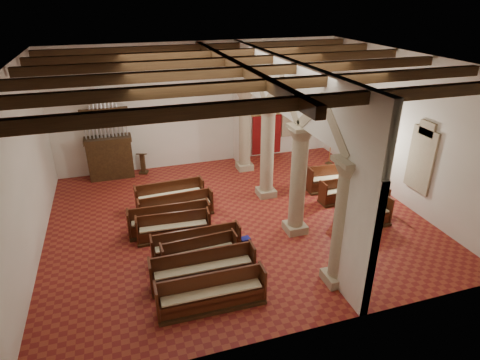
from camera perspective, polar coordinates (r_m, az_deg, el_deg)
name	(u,v)px	position (r m, az deg, el deg)	size (l,w,h in m)	color
floor	(237,218)	(15.74, -0.49, -5.49)	(14.00, 14.00, 0.00)	maroon
ceiling	(236,60)	(13.68, -0.59, 16.64)	(14.00, 14.00, 0.00)	black
wall_back	(200,105)	(19.99, -5.67, 10.53)	(14.00, 0.02, 6.00)	white
wall_front	(313,234)	(9.45, 10.29, -7.54)	(14.00, 0.02, 6.00)	white
wall_left	(22,170)	(14.22, -28.61, 1.23)	(0.02, 12.00, 6.00)	white
wall_right	(401,128)	(17.68, 21.87, 6.85)	(0.02, 12.00, 6.00)	white
ceiling_beams	(236,66)	(13.71, -0.59, 15.90)	(13.80, 11.80, 0.30)	#402B14
arcade	(283,127)	(14.85, 6.17, 7.53)	(0.90, 11.90, 6.00)	tan
window_right_a	(422,160)	(16.87, 24.45, 2.62)	(0.03, 1.00, 2.20)	#357963
window_right_b	(363,129)	(19.80, 17.07, 6.97)	(0.03, 1.00, 2.20)	#357963
window_back	(293,113)	(21.73, 7.59, 9.44)	(1.00, 0.03, 2.20)	#357963
pipe_organ	(109,150)	(19.62, -18.11, 4.08)	(2.10, 0.85, 4.40)	#402B14
lectern	(143,164)	(19.95, -13.63, 2.17)	(0.53, 0.56, 1.11)	#381F11
dossal_curtain	(267,135)	(21.41, 3.83, 6.47)	(1.80, 0.07, 2.17)	maroon
processional_banner	(330,148)	(20.88, 12.73, 4.45)	(0.61, 0.78, 2.75)	#402B14
hymnal_box_a	(236,287)	(12.09, -0.56, -14.97)	(0.29, 0.23, 0.29)	navy
hymnal_box_b	(245,242)	(13.91, 0.74, -8.80)	(0.32, 0.26, 0.32)	navy
hymnal_box_c	(199,237)	(14.20, -5.78, -8.07)	(0.36, 0.29, 0.36)	navy
tube_heater_a	(188,300)	(11.90, -7.35, -16.54)	(0.10, 0.10, 0.97)	white
tube_heater_b	(166,275)	(12.85, -10.42, -13.13)	(0.09, 0.09, 0.86)	white
nave_pew_0	(212,297)	(11.64, -4.05, -16.29)	(3.06, 0.74, 1.05)	#402B14
nave_pew_1	(203,272)	(12.50, -5.22, -12.94)	(3.18, 0.73, 1.05)	#402B14
nave_pew_2	(200,256)	(13.20, -5.71, -10.75)	(2.48, 0.77, 0.96)	#402B14
nave_pew_3	(197,247)	(13.63, -6.18, -9.49)	(2.98, 0.66, 0.96)	#402B14
nave_pew_4	(174,230)	(14.61, -9.40, -7.07)	(2.63, 0.80, 0.97)	#402B14
nave_pew_5	(170,223)	(15.00, -9.93, -6.07)	(2.99, 0.78, 1.04)	#402B14
nave_pew_6	(176,210)	(15.89, -9.03, -4.22)	(2.92, 0.80, 0.95)	#402B14
nave_pew_7	(170,199)	(16.68, -9.88, -2.62)	(2.80, 0.85, 1.06)	#402B14
aisle_pew_0	(367,217)	(15.83, 17.59, -5.08)	(1.86, 0.81, 1.08)	#402B14
aisle_pew_1	(364,206)	(16.60, 17.23, -3.59)	(1.98, 0.83, 1.05)	#402B14
aisle_pew_2	(342,194)	(17.39, 14.32, -1.91)	(1.99, 0.77, 1.00)	#402B14
aisle_pew_3	(332,182)	(18.25, 12.92, -0.25)	(2.26, 0.89, 1.14)	#402B14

